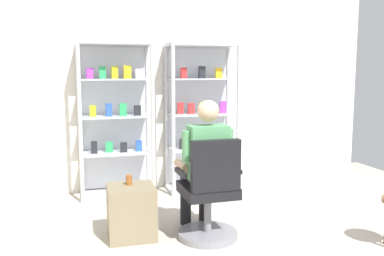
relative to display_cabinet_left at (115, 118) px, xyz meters
The scene contains 7 objects.
back_wall 0.71m from the display_cabinet_left, 23.35° to the left, with size 6.00×0.10×2.70m, color silver.
display_cabinet_left is the anchor object (origin of this frame).
display_cabinet_right 1.10m from the display_cabinet_left, ahead, with size 0.90×0.45×1.90m.
office_chair 1.92m from the display_cabinet_left, 67.80° to the right, with size 0.57×0.56×0.96m.
seated_shopkeeper 1.70m from the display_cabinet_left, 65.85° to the right, with size 0.49×0.57×1.29m.
storage_crate 1.63m from the display_cabinet_left, 89.83° to the right, with size 0.43×0.39×0.50m, color #72664C.
tea_glass 1.48m from the display_cabinet_left, 90.26° to the right, with size 0.06×0.06×0.09m, color brown.
Camera 1 is at (-0.98, -2.47, 1.54)m, focal length 39.23 mm.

